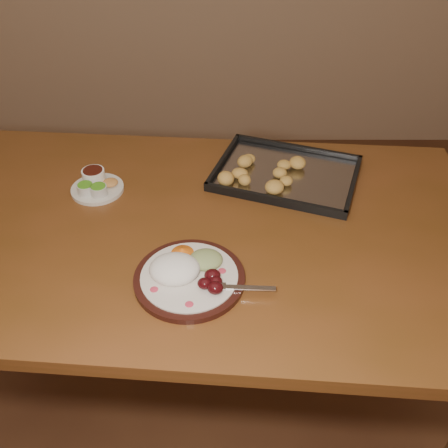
{
  "coord_description": "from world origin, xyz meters",
  "views": [
    {
      "loc": [
        0.29,
        -0.75,
        1.6
      ],
      "look_at": [
        0.29,
        0.24,
        0.77
      ],
      "focal_mm": 40.0,
      "sensor_mm": 36.0,
      "label": 1
    }
  ],
  "objects": [
    {
      "name": "dining_table",
      "position": [
        0.22,
        0.27,
        0.65
      ],
      "size": [
        1.56,
        1.01,
        0.75
      ],
      "rotation": [
        0.0,
        0.0,
        -0.08
      ],
      "color": "brown",
      "rests_on": "ground"
    },
    {
      "name": "dinner_plate",
      "position": [
        0.21,
        0.07,
        0.77
      ],
      "size": [
        0.33,
        0.26,
        0.06
      ],
      "rotation": [
        0.0,
        0.0,
        -0.34
      ],
      "color": "black",
      "rests_on": "dining_table"
    },
    {
      "name": "condiment_saucer",
      "position": [
        -0.08,
        0.42,
        0.77
      ],
      "size": [
        0.15,
        0.15,
        0.05
      ],
      "rotation": [
        0.0,
        0.0,
        0.12
      ],
      "color": "silver",
      "rests_on": "dining_table"
    },
    {
      "name": "baking_tray",
      "position": [
        0.47,
        0.49,
        0.76
      ],
      "size": [
        0.49,
        0.42,
        0.04
      ],
      "rotation": [
        0.0,
        0.0,
        -0.34
      ],
      "color": "black",
      "rests_on": "dining_table"
    }
  ]
}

